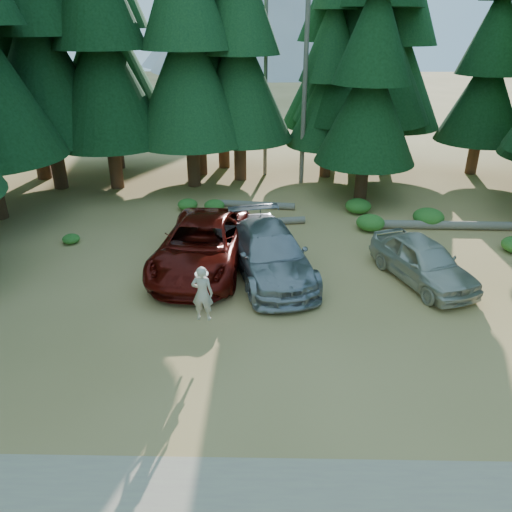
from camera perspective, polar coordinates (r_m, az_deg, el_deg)
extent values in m
plane|color=olive|center=(14.69, 5.58, -8.30)|extent=(160.00, 160.00, 0.00)
cylinder|color=#686153|center=(26.85, 5.69, 20.74)|extent=(0.24, 0.24, 12.00)
cylinder|color=#686153|center=(28.36, 1.10, 19.06)|extent=(0.20, 0.20, 10.00)
cone|color=#919399|center=(107.42, -2.85, 26.35)|extent=(36.00, 36.00, 20.00)
imported|color=#590C07|center=(17.82, -6.14, 1.24)|extent=(3.55, 6.57, 1.75)
imported|color=#95979C|center=(17.23, 1.61, 0.35)|extent=(3.63, 6.13, 1.67)
imported|color=beige|center=(17.76, 18.53, -0.52)|extent=(3.26, 4.77, 1.51)
imported|color=beige|center=(13.53, -6.15, -4.27)|extent=(0.63, 0.44, 1.62)
cylinder|color=white|center=(13.31, -6.24, -2.04)|extent=(0.36, 0.36, 0.04)
cylinder|color=#686153|center=(21.74, 0.01, 3.89)|extent=(4.32, 0.97, 0.31)
cylinder|color=#686153|center=(23.86, -0.24, 5.89)|extent=(3.89, 0.82, 0.32)
cylinder|color=#686153|center=(22.88, 21.10, 3.31)|extent=(5.65, 0.48, 0.36)
ellipsoid|color=#295E1C|center=(23.51, -4.77, 5.77)|extent=(0.96, 0.96, 0.53)
ellipsoid|color=#295E1C|center=(23.81, -7.82, 5.86)|extent=(0.93, 0.93, 0.51)
ellipsoid|color=#295E1C|center=(21.71, -4.39, 4.11)|extent=(0.99, 0.99, 0.54)
ellipsoid|color=#295E1C|center=(23.67, 11.60, 5.62)|extent=(1.19, 1.19, 0.65)
ellipsoid|color=#295E1C|center=(23.01, 19.11, 4.24)|extent=(1.33, 1.33, 0.73)
ellipsoid|color=#295E1C|center=(21.77, 12.95, 3.74)|extent=(1.20, 1.20, 0.66)
ellipsoid|color=#295E1C|center=(21.30, -20.39, 1.85)|extent=(0.68, 0.68, 0.38)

